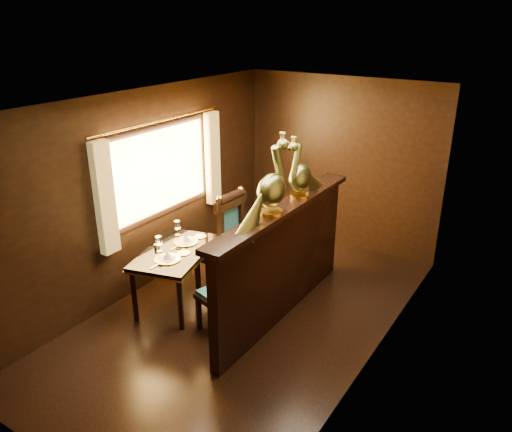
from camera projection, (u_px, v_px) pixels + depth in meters
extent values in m
plane|color=black|center=(245.00, 317.00, 5.83)|extent=(5.00, 5.00, 0.00)
cube|color=black|center=(340.00, 163.00, 7.30)|extent=(3.00, 0.04, 2.50)
cube|color=black|center=(38.00, 335.00, 3.42)|extent=(3.00, 0.04, 2.50)
cube|color=black|center=(143.00, 193.00, 6.12)|extent=(0.04, 5.00, 2.50)
cube|color=black|center=(378.00, 252.00, 4.60)|extent=(0.04, 5.00, 2.50)
cube|color=beige|center=(243.00, 101.00, 4.89)|extent=(3.00, 5.00, 0.04)
cube|color=#FFC672|center=(159.00, 171.00, 6.27)|extent=(0.01, 1.70, 1.05)
cube|color=#F6A242|center=(105.00, 199.00, 5.49)|extent=(0.10, 0.22, 1.30)
cube|color=#F6A242|center=(213.00, 159.00, 7.00)|extent=(0.10, 0.22, 1.30)
cylinder|color=gold|center=(160.00, 121.00, 5.99)|extent=(0.03, 2.20, 0.03)
cube|color=black|center=(283.00, 265.00, 5.66)|extent=(0.12, 2.60, 1.30)
cube|color=#373819|center=(278.00, 259.00, 5.67)|extent=(0.02, 2.20, 0.95)
cube|color=black|center=(284.00, 209.00, 5.40)|extent=(0.26, 2.70, 0.06)
cube|color=black|center=(176.00, 252.00, 5.90)|extent=(0.98, 1.30, 0.04)
cube|color=gold|center=(176.00, 254.00, 5.91)|extent=(1.01, 1.33, 0.02)
cylinder|color=black|center=(134.00, 296.00, 5.66)|extent=(0.06, 0.06, 0.64)
cylinder|color=black|center=(180.00, 304.00, 5.49)|extent=(0.06, 0.06, 0.64)
cylinder|color=black|center=(175.00, 257.00, 6.57)|extent=(0.06, 0.06, 0.64)
cylinder|color=black|center=(216.00, 263.00, 6.41)|extent=(0.06, 0.06, 0.64)
cylinder|color=#C37F24|center=(168.00, 259.00, 5.67)|extent=(0.30, 0.30, 0.01)
cone|color=white|center=(167.00, 255.00, 5.65)|extent=(0.11, 0.11, 0.10)
cylinder|color=#C37F24|center=(186.00, 242.00, 6.10)|extent=(0.30, 0.30, 0.01)
cone|color=white|center=(186.00, 238.00, 6.08)|extent=(0.11, 0.11, 0.10)
cylinder|color=silver|center=(155.00, 247.00, 5.91)|extent=(0.03, 0.03, 0.06)
cylinder|color=silver|center=(158.00, 244.00, 5.97)|extent=(0.03, 0.03, 0.06)
cube|color=black|center=(221.00, 297.00, 5.45)|extent=(0.54, 0.54, 0.06)
cube|color=navy|center=(221.00, 293.00, 5.43)|extent=(0.49, 0.49, 0.05)
cube|color=navy|center=(232.00, 273.00, 5.18)|extent=(0.12, 0.34, 0.56)
cube|color=black|center=(199.00, 313.00, 5.55)|extent=(0.05, 0.05, 0.39)
cube|color=black|center=(219.00, 328.00, 5.30)|extent=(0.05, 0.05, 0.39)
cube|color=black|center=(224.00, 302.00, 5.77)|extent=(0.05, 0.05, 0.39)
cube|color=black|center=(245.00, 315.00, 5.52)|extent=(0.05, 0.05, 0.39)
sphere|color=gold|center=(217.00, 241.00, 4.91)|extent=(0.07, 0.07, 0.07)
sphere|color=gold|center=(245.00, 231.00, 5.13)|extent=(0.07, 0.07, 0.07)
cube|color=black|center=(219.00, 255.00, 6.29)|extent=(0.50, 0.50, 0.06)
cube|color=navy|center=(219.00, 252.00, 6.27)|extent=(0.45, 0.45, 0.05)
cube|color=navy|center=(231.00, 230.00, 6.03)|extent=(0.06, 0.38, 0.62)
cube|color=black|center=(198.00, 274.00, 6.35)|extent=(0.05, 0.05, 0.43)
cube|color=black|center=(222.00, 283.00, 6.13)|extent=(0.05, 0.05, 0.43)
cube|color=black|center=(218.00, 262.00, 6.64)|extent=(0.05, 0.05, 0.43)
cube|color=black|center=(241.00, 271.00, 6.43)|extent=(0.05, 0.05, 0.43)
sphere|color=gold|center=(220.00, 199.00, 5.70)|extent=(0.07, 0.07, 0.07)
sphere|color=gold|center=(241.00, 190.00, 6.00)|extent=(0.07, 0.07, 0.07)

